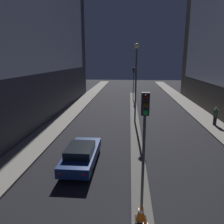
% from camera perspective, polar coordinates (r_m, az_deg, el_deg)
% --- Properties ---
extents(median_strip, '(0.90, 36.84, 0.13)m').
position_cam_1_polar(median_strip, '(24.39, 5.88, -1.56)').
color(median_strip, '#56544F').
rests_on(median_strip, ground).
extents(traffic_light_near, '(0.32, 0.42, 5.04)m').
position_cam_1_polar(traffic_light_near, '(8.83, 8.50, -3.73)').
color(traffic_light_near, '#4C4C51').
rests_on(traffic_light_near, median_strip).
extents(traffic_light_mid, '(0.32, 0.42, 5.04)m').
position_cam_1_polar(traffic_light_mid, '(34.60, 5.66, 9.22)').
color(traffic_light_mid, '#4C4C51').
rests_on(traffic_light_mid, median_strip).
extents(street_lamp, '(0.50, 0.50, 7.78)m').
position_cam_1_polar(street_lamp, '(21.84, 6.32, 10.70)').
color(street_lamp, '#4C4C51').
rests_on(street_lamp, median_strip).
extents(traffic_cone_far, '(0.48, 0.48, 0.76)m').
position_cam_1_polar(traffic_cone_far, '(9.62, 7.58, -24.41)').
color(traffic_cone_far, black).
rests_on(traffic_cone_far, median_strip).
extents(car_left_lane, '(1.81, 4.77, 1.36)m').
position_cam_1_polar(car_left_lane, '(13.83, -8.04, -10.89)').
color(car_left_lane, navy).
rests_on(car_left_lane, ground).
extents(pedestrian_on_right_sidewalk, '(0.43, 0.43, 1.80)m').
position_cam_1_polar(pedestrian_on_right_sidewalk, '(23.53, 25.39, -0.85)').
color(pedestrian_on_right_sidewalk, black).
rests_on(pedestrian_on_right_sidewalk, sidewalk_right).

